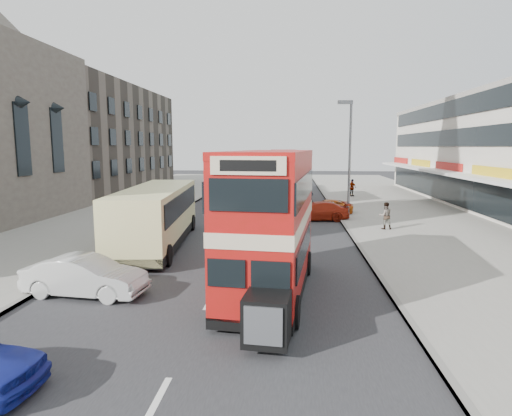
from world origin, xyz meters
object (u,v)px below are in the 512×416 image
at_px(bus_main, 270,222).
at_px(coach, 157,214).
at_px(street_lamp, 349,151).
at_px(cyclist, 309,204).
at_px(car_right_b, 327,207).
at_px(bus_second, 284,176).
at_px(pedestrian_far, 352,188).
at_px(car_left_front, 85,276).
at_px(car_right_a, 317,211).
at_px(pedestrian_near, 385,216).

bearing_deg(bus_main, coach, -42.25).
relative_size(street_lamp, cyclist, 3.91).
bearing_deg(car_right_b, bus_second, -146.90).
bearing_deg(bus_second, pedestrian_far, -150.05).
bearing_deg(street_lamp, car_right_b, 111.91).
relative_size(bus_main, cyclist, 4.26).
bearing_deg(pedestrian_far, car_left_front, -142.45).
height_order(street_lamp, pedestrian_far, street_lamp).
bearing_deg(cyclist, coach, -120.85).
distance_m(street_lamp, coach, 13.95).
distance_m(car_right_a, cyclist, 3.02).
bearing_deg(car_right_b, car_left_front, -21.38).
distance_m(car_left_front, cyclist, 20.75).
distance_m(pedestrian_far, cyclist, 11.72).
relative_size(bus_main, coach, 0.82).
bearing_deg(street_lamp, bus_second, 115.70).
bearing_deg(cyclist, bus_main, -91.20).
bearing_deg(car_left_front, bus_main, -76.82).
xyz_separation_m(car_right_a, pedestrian_near, (3.86, -3.66, 0.33)).
bearing_deg(pedestrian_far, bus_second, -175.57).
distance_m(street_lamp, pedestrian_near, 5.59).
relative_size(coach, cyclist, 5.17).
distance_m(bus_second, coach, 18.75).
bearing_deg(coach, pedestrian_near, 14.78).
bearing_deg(cyclist, car_right_a, -76.72).
distance_m(bus_second, pedestrian_near, 14.52).
distance_m(bus_second, car_right_a, 9.82).
height_order(bus_second, car_left_front, bus_second).
height_order(car_right_b, cyclist, cyclist).
xyz_separation_m(car_left_front, car_right_a, (8.79, 16.00, -0.04)).
height_order(coach, car_left_front, coach).
bearing_deg(street_lamp, car_right_a, 180.00).
distance_m(street_lamp, car_right_b, 5.25).
distance_m(bus_second, cyclist, 6.88).
bearing_deg(car_left_front, pedestrian_far, -17.43).
bearing_deg(coach, car_right_b, 43.84).
relative_size(street_lamp, car_right_a, 1.83).
bearing_deg(car_left_front, car_right_a, -22.48).
bearing_deg(car_right_b, car_right_a, -11.60).
bearing_deg(coach, pedestrian_far, 53.97).
distance_m(street_lamp, pedestrian_far, 14.41).
xyz_separation_m(bus_main, cyclist, (2.09, 18.23, -1.78)).
xyz_separation_m(coach, car_left_front, (-0.10, -7.69, -0.96)).
bearing_deg(street_lamp, cyclist, 129.57).
height_order(car_left_front, car_right_a, car_left_front).
bearing_deg(cyclist, street_lamp, -45.08).
bearing_deg(car_left_front, cyclist, -17.49).
relative_size(car_right_a, pedestrian_far, 2.59).
relative_size(bus_second, coach, 0.79).
height_order(bus_second, pedestrian_near, bus_second).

